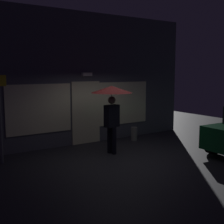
% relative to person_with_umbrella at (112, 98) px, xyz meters
% --- Properties ---
extents(ground_plane, '(18.00, 18.00, 0.00)m').
position_rel_person_with_umbrella_xyz_m(ground_plane, '(0.02, -0.52, -1.74)').
color(ground_plane, '#26262B').
extents(building_facade, '(8.74, 0.48, 4.58)m').
position_rel_person_with_umbrella_xyz_m(building_facade, '(0.02, 1.82, 0.52)').
color(building_facade, '#4C4C56').
rests_on(building_facade, ground).
extents(person_with_umbrella, '(1.27, 1.27, 2.12)m').
position_rel_person_with_umbrella_xyz_m(person_with_umbrella, '(0.00, 0.00, 0.00)').
color(person_with_umbrella, black).
rests_on(person_with_umbrella, ground).
extents(street_sign_post, '(0.40, 0.07, 2.55)m').
position_rel_person_with_umbrella_xyz_m(street_sign_post, '(-3.12, 0.85, -0.29)').
color(street_sign_post, '#595B60').
rests_on(street_sign_post, ground).
extents(sidewalk_bollard, '(0.23, 0.23, 0.50)m').
position_rel_person_with_umbrella_xyz_m(sidewalk_bollard, '(1.70, 1.03, -1.49)').
color(sidewalk_bollard, slate).
rests_on(sidewalk_bollard, ground).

